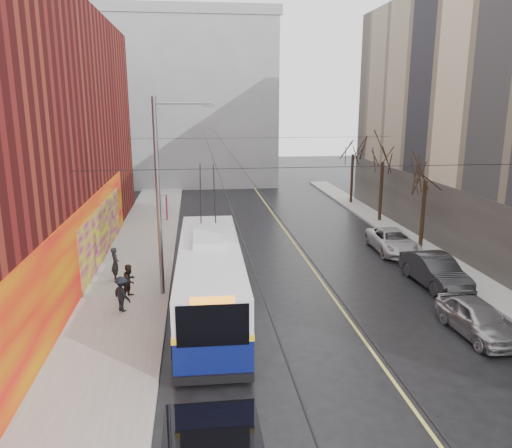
{
  "coord_description": "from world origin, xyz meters",
  "views": [
    {
      "loc": [
        -4.66,
        -12.03,
        8.73
      ],
      "look_at": [
        -1.66,
        12.29,
        2.75
      ],
      "focal_mm": 35.0,
      "sensor_mm": 36.0,
      "label": 1
    }
  ],
  "objects": [
    {
      "name": "puddle",
      "position": [
        -4.4,
        -0.18,
        0.0
      ],
      "size": [
        2.67,
        2.95,
        0.01
      ],
      "primitive_type": "cube",
      "color": "black",
      "rests_on": "ground"
    },
    {
      "name": "tree_near",
      "position": [
        9.0,
        16.0,
        4.98
      ],
      "size": [
        3.2,
        3.2,
        6.4
      ],
      "color": "black",
      "rests_on": "ground"
    },
    {
      "name": "parked_car_c",
      "position": [
        7.0,
        15.49,
        0.67
      ],
      "size": [
        2.4,
        4.88,
        1.33
      ],
      "primitive_type": "imported",
      "rotation": [
        0.0,
        0.0,
        -0.04
      ],
      "color": "#B9B9BB",
      "rests_on": "ground"
    },
    {
      "name": "sidewalk_right",
      "position": [
        9.0,
        12.0,
        0.07
      ],
      "size": [
        2.0,
        60.0,
        0.15
      ],
      "primitive_type": "cube",
      "color": "gray",
      "rests_on": "ground"
    },
    {
      "name": "pedestrian_a",
      "position": [
        -8.7,
        12.11,
        0.98
      ],
      "size": [
        0.59,
        0.71,
        1.66
      ],
      "primitive_type": "imported",
      "rotation": [
        0.0,
        0.0,
        1.95
      ],
      "color": "black",
      "rests_on": "sidewalk_left"
    },
    {
      "name": "parked_car_b",
      "position": [
        6.82,
        9.76,
        0.77
      ],
      "size": [
        1.82,
        4.71,
        1.53
      ],
      "primitive_type": "imported",
      "rotation": [
        0.0,
        0.0,
        0.04
      ],
      "color": "#29292B",
      "rests_on": "ground"
    },
    {
      "name": "lane_line",
      "position": [
        1.5,
        14.0,
        0.0
      ],
      "size": [
        0.12,
        50.0,
        0.01
      ],
      "primitive_type": "cube",
      "color": "#BFB74C",
      "rests_on": "ground"
    },
    {
      "name": "trolleybus",
      "position": [
        -4.15,
        7.85,
        1.57
      ],
      "size": [
        2.97,
        12.02,
        5.66
      ],
      "rotation": [
        0.0,
        0.0,
        -0.02
      ],
      "color": "#0B1353",
      "rests_on": "ground"
    },
    {
      "name": "streetlight_pole",
      "position": [
        -6.14,
        10.0,
        4.85
      ],
      "size": [
        2.65,
        0.6,
        9.0
      ],
      "color": "slate",
      "rests_on": "ground"
    },
    {
      "name": "pedestrian_c",
      "position": [
        -7.85,
        8.15,
        0.91
      ],
      "size": [
        1.08,
        1.11,
        1.53
      ],
      "primitive_type": "imported",
      "rotation": [
        0.0,
        0.0,
        2.31
      ],
      "color": "black",
      "rests_on": "sidewalk_left"
    },
    {
      "name": "ground",
      "position": [
        0.0,
        0.0,
        0.0
      ],
      "size": [
        140.0,
        140.0,
        0.0
      ],
      "primitive_type": "plane",
      "color": "black",
      "rests_on": "ground"
    },
    {
      "name": "tree_far",
      "position": [
        9.0,
        30.0,
        5.14
      ],
      "size": [
        3.2,
        3.2,
        6.57
      ],
      "color": "black",
      "rests_on": "ground"
    },
    {
      "name": "sidewalk_left",
      "position": [
        -8.0,
        12.0,
        0.07
      ],
      "size": [
        4.0,
        60.0,
        0.15
      ],
      "primitive_type": "cube",
      "color": "gray",
      "rests_on": "ground"
    },
    {
      "name": "following_car",
      "position": [
        -4.33,
        17.62,
        0.83
      ],
      "size": [
        2.4,
        5.05,
        1.67
      ],
      "primitive_type": "imported",
      "rotation": [
        0.0,
        0.0,
        0.09
      ],
      "color": "#B1B0B5",
      "rests_on": "ground"
    },
    {
      "name": "catenary_wires",
      "position": [
        -2.54,
        14.77,
        6.25
      ],
      "size": [
        18.0,
        60.0,
        0.22
      ],
      "color": "black"
    },
    {
      "name": "pedestrian_b",
      "position": [
        -7.73,
        9.78,
        0.91
      ],
      "size": [
        0.84,
        0.92,
        1.52
      ],
      "primitive_type": "imported",
      "rotation": [
        0.0,
        0.0,
        1.13
      ],
      "color": "black",
      "rests_on": "sidewalk_left"
    },
    {
      "name": "tree_mid",
      "position": [
        9.0,
        23.0,
        5.25
      ],
      "size": [
        3.2,
        3.2,
        6.68
      ],
      "color": "black",
      "rests_on": "ground"
    },
    {
      "name": "building_far",
      "position": [
        -6.0,
        44.99,
        9.02
      ],
      "size": [
        20.5,
        12.1,
        18.0
      ],
      "color": "gray",
      "rests_on": "ground"
    },
    {
      "name": "parked_car_a",
      "position": [
        5.92,
        4.51,
        0.69
      ],
      "size": [
        1.8,
        4.1,
        1.37
      ],
      "primitive_type": "imported",
      "rotation": [
        0.0,
        0.0,
        0.05
      ],
      "color": "#999A9E",
      "rests_on": "ground"
    },
    {
      "name": "pigeons_flying",
      "position": [
        -3.35,
        9.53,
        7.05
      ],
      "size": [
        3.57,
        3.49,
        0.92
      ],
      "color": "slate"
    }
  ]
}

